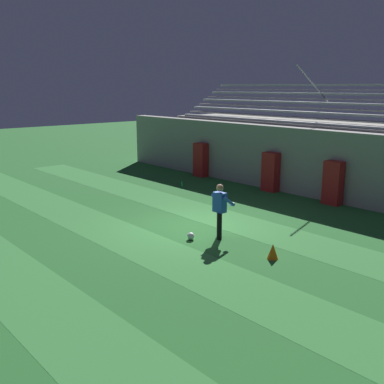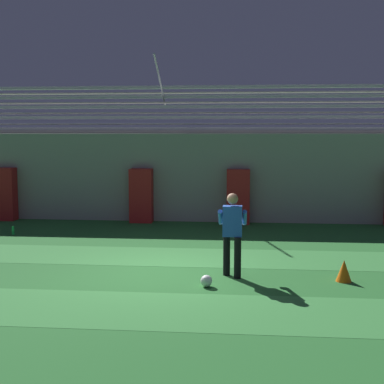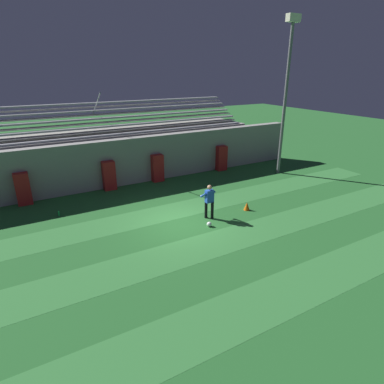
% 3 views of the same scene
% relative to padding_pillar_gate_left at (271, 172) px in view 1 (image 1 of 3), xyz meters
% --- Properties ---
extents(ground_plane, '(80.00, 80.00, 0.00)m').
position_rel_padding_pillar_gate_left_xyz_m(ground_plane, '(1.53, -5.95, -0.85)').
color(ground_plane, '#286B2D').
extents(turf_stripe_near, '(28.00, 1.84, 0.01)m').
position_rel_padding_pillar_gate_left_xyz_m(turf_stripe_near, '(1.53, -11.95, -0.85)').
color(turf_stripe_near, '#38843D').
rests_on(turf_stripe_near, ground).
extents(turf_stripe_mid, '(28.00, 1.84, 0.01)m').
position_rel_padding_pillar_gate_left_xyz_m(turf_stripe_mid, '(1.53, -8.26, -0.85)').
color(turf_stripe_mid, '#38843D').
rests_on(turf_stripe_mid, ground).
extents(turf_stripe_far, '(28.00, 1.84, 0.01)m').
position_rel_padding_pillar_gate_left_xyz_m(turf_stripe_far, '(1.53, -4.58, -0.85)').
color(turf_stripe_far, '#38843D').
rests_on(turf_stripe_far, ground).
extents(back_wall, '(24.00, 0.60, 2.80)m').
position_rel_padding_pillar_gate_left_xyz_m(back_wall, '(1.53, 0.55, 0.55)').
color(back_wall, '#999691').
rests_on(back_wall, ground).
extents(padding_pillar_gate_left, '(0.71, 0.44, 1.70)m').
position_rel_padding_pillar_gate_left_xyz_m(padding_pillar_gate_left, '(0.00, 0.00, 0.00)').
color(padding_pillar_gate_left, '#B21E1E').
rests_on(padding_pillar_gate_left, ground).
extents(padding_pillar_gate_right, '(0.71, 0.44, 1.70)m').
position_rel_padding_pillar_gate_left_xyz_m(padding_pillar_gate_right, '(3.05, 0.00, 0.00)').
color(padding_pillar_gate_right, '#B21E1E').
rests_on(padding_pillar_gate_right, ground).
extents(padding_pillar_far_left, '(0.71, 0.44, 1.70)m').
position_rel_padding_pillar_gate_left_xyz_m(padding_pillar_far_left, '(-4.49, 0.00, 0.00)').
color(padding_pillar_far_left, '#B21E1E').
rests_on(padding_pillar_far_left, ground).
extents(bleacher_stand, '(18.00, 4.05, 5.43)m').
position_rel_padding_pillar_gate_left_xyz_m(bleacher_stand, '(1.53, 2.89, 0.65)').
color(bleacher_stand, '#999691').
rests_on(bleacher_stand, ground).
extents(goalkeeper, '(0.57, 0.57, 1.67)m').
position_rel_padding_pillar_gate_left_xyz_m(goalkeeper, '(2.97, -6.13, 0.10)').
color(goalkeeper, black).
rests_on(goalkeeper, ground).
extents(soccer_ball, '(0.22, 0.22, 0.22)m').
position_rel_padding_pillar_gate_left_xyz_m(soccer_ball, '(2.51, -6.88, -0.74)').
color(soccer_ball, white).
rests_on(soccer_ball, ground).
extents(traffic_cone, '(0.30, 0.30, 0.42)m').
position_rel_padding_pillar_gate_left_xyz_m(traffic_cone, '(5.12, -6.29, -0.64)').
color(traffic_cone, orange).
rests_on(traffic_cone, ground).
extents(water_bottle, '(0.07, 0.07, 0.24)m').
position_rel_padding_pillar_gate_left_xyz_m(water_bottle, '(-3.19, -2.36, -0.73)').
color(water_bottle, green).
rests_on(water_bottle, ground).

